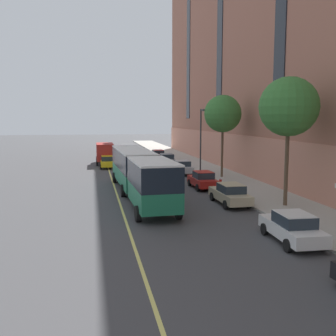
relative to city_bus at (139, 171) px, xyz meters
name	(u,v)px	position (x,y,z in m)	size (l,w,h in m)	color
ground_plane	(160,216)	(0.57, -6.70, -2.06)	(260.00, 260.00, 0.00)	#424244
sidewalk	(275,200)	(9.95, -3.70, -1.99)	(5.27, 160.00, 0.15)	#ADA89E
city_bus	(139,171)	(0.00, 0.00, 0.00)	(3.46, 18.24, 3.55)	#1E704C
parked_car_silver_1	(182,167)	(6.26, 11.74, -1.28)	(1.94, 4.27, 1.56)	#B7B7BC
parked_car_darkgray_2	(167,159)	(6.14, 20.27, -1.28)	(2.12, 4.67, 1.56)	#4C4C51
parked_car_red_4	(203,180)	(6.04, 2.53, -1.28)	(1.97, 4.35, 1.56)	#B21E19
parked_car_white_5	(292,227)	(6.21, -13.23, -1.28)	(2.08, 4.55, 1.56)	silver
parked_car_champagne_6	(230,194)	(6.17, -4.23, -1.28)	(1.96, 4.79, 1.56)	#BCAD89
parked_car_red_8	(158,155)	(6.01, 26.80, -1.28)	(1.98, 4.50, 1.56)	#B21E19
box_truck	(105,152)	(-1.95, 22.83, -0.40)	(2.37, 6.99, 2.90)	maroon
taxi_cab	(107,162)	(-1.76, 18.93, -1.28)	(1.92, 4.35, 1.56)	yellow
street_tree_mid_block	(289,107)	(9.70, -5.80, 4.95)	(4.09, 4.09, 8.94)	brown
street_tree_far_uptown	(223,114)	(9.70, 8.06, 4.63)	(3.84, 3.84, 8.49)	brown
street_lamp	(201,135)	(7.91, 9.79, 2.42)	(0.36, 1.48, 7.10)	#2D2D30
fire_hydrant	(220,182)	(7.81, 2.86, -1.57)	(0.42, 0.24, 0.72)	red
lane_centerline	(121,207)	(-1.70, -3.70, -2.06)	(0.16, 140.00, 0.01)	#E0D66B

